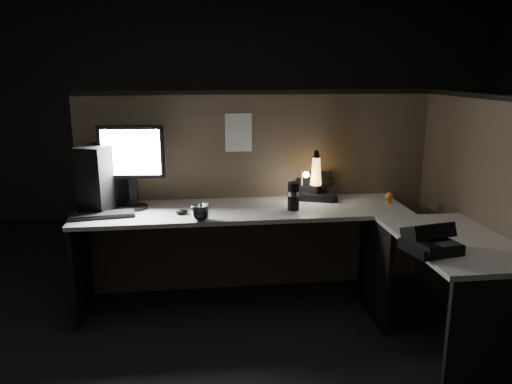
{
  "coord_description": "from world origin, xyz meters",
  "views": [
    {
      "loc": [
        -0.48,
        -2.75,
        1.68
      ],
      "look_at": [
        -0.09,
        0.35,
        0.91
      ],
      "focal_mm": 35.0,
      "sensor_mm": 36.0,
      "label": 1
    }
  ],
  "objects": [
    {
      "name": "partition_back",
      "position": [
        0.0,
        0.93,
        0.75
      ],
      "size": [
        2.66,
        0.06,
        1.5
      ],
      "primitive_type": "cube",
      "color": "brown",
      "rests_on": "ground"
    },
    {
      "name": "desk_phone",
      "position": [
        0.76,
        -0.36,
        0.79
      ],
      "size": [
        0.3,
        0.3,
        0.16
      ],
      "rotation": [
        0.0,
        0.0,
        0.21
      ],
      "color": "black",
      "rests_on": "desk"
    },
    {
      "name": "monitor",
      "position": [
        -0.91,
        0.71,
        1.08
      ],
      "size": [
        0.45,
        0.19,
        0.58
      ],
      "rotation": [
        0.0,
        0.0,
        -0.08
      ],
      "color": "black",
      "rests_on": "desk"
    },
    {
      "name": "partition_right",
      "position": [
        1.33,
        0.1,
        0.75
      ],
      "size": [
        0.06,
        1.66,
        1.5
      ],
      "primitive_type": "cube",
      "color": "brown",
      "rests_on": "ground"
    },
    {
      "name": "room_shell",
      "position": [
        0.0,
        0.0,
        1.62
      ],
      "size": [
        6.0,
        6.0,
        6.0
      ],
      "color": "silver",
      "rests_on": "ground"
    },
    {
      "name": "steel_mug",
      "position": [
        -0.45,
        0.34,
        0.78
      ],
      "size": [
        0.14,
        0.14,
        0.11
      ],
      "primitive_type": "imported",
      "rotation": [
        0.0,
        0.0,
        0.07
      ],
      "color": "silver",
      "rests_on": "desk"
    },
    {
      "name": "pinned_paper",
      "position": [
        -0.15,
        0.9,
        1.22
      ],
      "size": [
        0.2,
        0.0,
        0.28
      ],
      "primitive_type": "cube",
      "color": "white",
      "rests_on": "partition_back"
    },
    {
      "name": "floor",
      "position": [
        0.0,
        0.0,
        0.0
      ],
      "size": [
        6.0,
        6.0,
        0.0
      ],
      "primitive_type": "plane",
      "color": "black",
      "rests_on": "ground"
    },
    {
      "name": "travel_mug",
      "position": [
        0.19,
        0.52,
        0.83
      ],
      "size": [
        0.09,
        0.09,
        0.19
      ],
      "primitive_type": "cylinder",
      "color": "black",
      "rests_on": "desk"
    },
    {
      "name": "desk",
      "position": [
        0.18,
        0.25,
        0.58
      ],
      "size": [
        2.6,
        1.6,
        0.73
      ],
      "color": "beige",
      "rests_on": "ground"
    },
    {
      "name": "clip_lamp",
      "position": [
        0.32,
        0.76,
        0.87
      ],
      "size": [
        0.04,
        0.18,
        0.23
      ],
      "color": "white",
      "rests_on": "desk"
    },
    {
      "name": "lava_lamp",
      "position": [
        0.4,
        0.74,
        0.89
      ],
      "size": [
        0.1,
        0.1,
        0.38
      ],
      "color": "black",
      "rests_on": "desk"
    },
    {
      "name": "keyboard",
      "position": [
        -1.1,
        0.51,
        0.74
      ],
      "size": [
        0.44,
        0.2,
        0.02
      ],
      "primitive_type": "cube",
      "rotation": [
        0.0,
        0.0,
        0.14
      ],
      "color": "black",
      "rests_on": "desk"
    },
    {
      "name": "mouse",
      "position": [
        -0.57,
        0.51,
        0.75
      ],
      "size": [
        0.09,
        0.07,
        0.03
      ],
      "primitive_type": "ellipsoid",
      "rotation": [
        0.0,
        0.0,
        0.1
      ],
      "color": "black",
      "rests_on": "desk"
    },
    {
      "name": "organizer",
      "position": [
        0.42,
        0.82,
        0.78
      ],
      "size": [
        0.34,
        0.32,
        0.21
      ],
      "rotation": [
        0.0,
        0.0,
        -0.33
      ],
      "color": "black",
      "rests_on": "desk"
    },
    {
      "name": "pc_tower",
      "position": [
        -1.11,
        0.75,
        0.95
      ],
      "size": [
        0.33,
        0.47,
        0.45
      ],
      "primitive_type": "cube",
      "rotation": [
        0.0,
        0.0,
        -0.36
      ],
      "color": "black",
      "rests_on": "desk"
    },
    {
      "name": "figurine",
      "position": [
        0.92,
        0.61,
        0.78
      ],
      "size": [
        0.06,
        0.06,
        0.06
      ],
      "primitive_type": "sphere",
      "color": "orange",
      "rests_on": "desk"
    }
  ]
}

